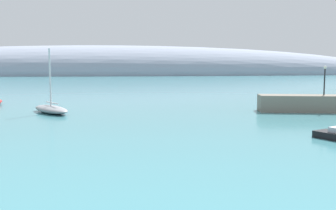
% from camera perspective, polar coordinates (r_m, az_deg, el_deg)
% --- Properties ---
extents(distant_ridge, '(352.09, 61.33, 33.66)m').
position_cam_1_polar(distant_ridge, '(219.19, -8.96, 4.59)').
color(distant_ridge, '#8E99AD').
rests_on(distant_ridge, ground).
extents(sailboat_grey_mid_mooring, '(6.09, 7.48, 7.46)m').
position_cam_1_polar(sailboat_grey_mid_mooring, '(45.34, -17.45, -0.56)').
color(sailboat_grey_mid_mooring, gray).
rests_on(sailboat_grey_mid_mooring, water).
extents(harbor_lamp_post, '(0.36, 0.36, 3.48)m').
position_cam_1_polar(harbor_lamp_post, '(47.88, 22.85, 4.01)').
color(harbor_lamp_post, black).
rests_on(harbor_lamp_post, breakwater_rocks).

